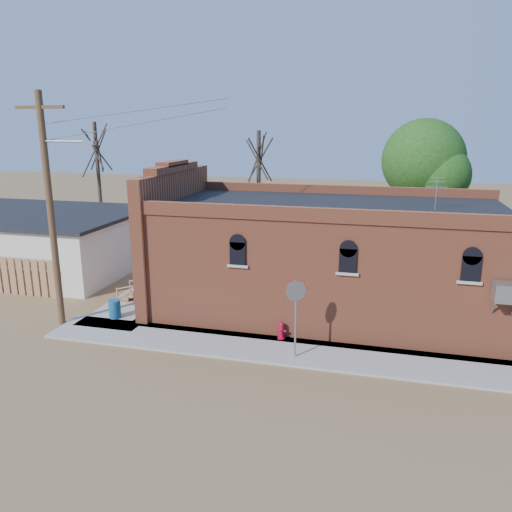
% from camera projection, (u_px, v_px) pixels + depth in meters
% --- Properties ---
extents(ground, '(120.00, 120.00, 0.00)m').
position_uv_depth(ground, '(250.00, 360.00, 17.05)').
color(ground, olive).
rests_on(ground, ground).
extents(sidewalk_south, '(19.00, 2.20, 0.08)m').
position_uv_depth(sidewalk_south, '(298.00, 352.00, 17.52)').
color(sidewalk_south, '#9E9991').
rests_on(sidewalk_south, ground).
extents(sidewalk_west, '(2.60, 10.00, 0.08)m').
position_uv_depth(sidewalk_west, '(157.00, 290.00, 24.18)').
color(sidewalk_west, '#9E9991').
rests_on(sidewalk_west, ground).
extents(brick_bar, '(16.40, 7.97, 6.30)m').
position_uv_depth(brick_bar, '(321.00, 257.00, 21.20)').
color(brick_bar, '#B35636').
rests_on(brick_bar, ground).
extents(wood_fence, '(5.20, 0.10, 1.80)m').
position_uv_depth(wood_fence, '(9.00, 276.00, 23.48)').
color(wood_fence, '#AF794F').
rests_on(wood_fence, ground).
extents(utility_pole, '(3.12, 0.26, 9.00)m').
position_uv_depth(utility_pole, '(51.00, 207.00, 18.93)').
color(utility_pole, '#462D1C').
rests_on(utility_pole, ground).
extents(tree_bare_near, '(2.80, 2.80, 7.65)m').
position_uv_depth(tree_bare_near, '(259.00, 158.00, 28.44)').
color(tree_bare_near, '#4C382B').
rests_on(tree_bare_near, ground).
extents(tree_bare_far, '(2.80, 2.80, 8.16)m').
position_uv_depth(tree_bare_far, '(96.00, 148.00, 31.94)').
color(tree_bare_far, '#4C382B').
rests_on(tree_bare_far, ground).
extents(tree_leafy, '(4.40, 4.40, 8.15)m').
position_uv_depth(tree_leafy, '(423.00, 161.00, 26.73)').
color(tree_leafy, '#4C382B').
rests_on(tree_leafy, ground).
extents(fire_hydrant, '(0.37, 0.35, 0.66)m').
position_uv_depth(fire_hydrant, '(281.00, 330.00, 18.46)').
color(fire_hydrant, '#A20920').
rests_on(fire_hydrant, sidewalk_south).
extents(stop_sign, '(0.64, 0.48, 2.75)m').
position_uv_depth(stop_sign, '(296.00, 298.00, 16.58)').
color(stop_sign, gray).
rests_on(stop_sign, sidewalk_south).
extents(trash_barrel, '(0.59, 0.59, 0.75)m').
position_uv_depth(trash_barrel, '(115.00, 309.00, 20.48)').
color(trash_barrel, '#1A5584').
rests_on(trash_barrel, sidewalk_west).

